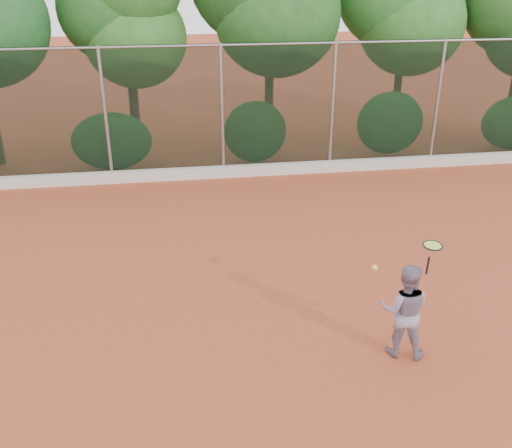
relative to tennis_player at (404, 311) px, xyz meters
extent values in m
plane|color=#A94527|center=(-1.86, 1.22, -0.75)|extent=(80.00, 80.00, 0.00)
cube|color=beige|center=(-1.86, 8.04, -0.60)|extent=(24.00, 0.20, 0.30)
imported|color=gray|center=(0.00, 0.00, 0.00)|extent=(0.88, 0.79, 1.49)
cube|color=black|center=(-1.86, 8.22, 1.00)|extent=(24.00, 0.01, 3.50)
cylinder|color=gray|center=(-1.86, 8.22, 2.70)|extent=(24.00, 0.06, 0.06)
cylinder|color=gray|center=(-4.86, 8.22, 1.00)|extent=(0.09, 0.09, 3.50)
cylinder|color=gray|center=(-1.86, 8.22, 1.00)|extent=(0.09, 0.09, 3.50)
cylinder|color=gray|center=(1.14, 8.22, 1.00)|extent=(0.09, 0.09, 3.50)
cylinder|color=gray|center=(4.14, 8.22, 1.00)|extent=(0.09, 0.09, 3.50)
cylinder|color=#402818|center=(-4.26, 10.52, 0.45)|extent=(0.28, 0.28, 2.40)
ellipsoid|color=#2C6221|center=(-4.06, 10.42, 2.65)|extent=(2.90, 2.40, 2.80)
ellipsoid|color=#1C4F1B|center=(-4.56, 10.72, 3.45)|extent=(3.20, 2.70, 3.10)
cylinder|color=#422D19|center=(-0.26, 10.22, 0.75)|extent=(0.26, 0.26, 3.00)
ellipsoid|color=#32722B|center=(-0.06, 10.12, 3.25)|extent=(3.60, 3.00, 3.50)
cylinder|color=#452B1A|center=(3.84, 10.42, 0.60)|extent=(0.24, 0.24, 2.70)
ellipsoid|color=#286021|center=(4.04, 10.32, 2.95)|extent=(3.20, 2.70, 3.10)
cylinder|color=#462F1A|center=(7.54, 10.02, 0.50)|extent=(0.28, 0.28, 2.50)
ellipsoid|color=#286827|center=(-4.86, 9.02, 0.10)|extent=(2.20, 1.16, 1.60)
ellipsoid|color=#2B6627|center=(-0.86, 9.02, 0.20)|extent=(1.80, 1.04, 1.76)
ellipsoid|color=#2C752C|center=(3.14, 9.02, 0.30)|extent=(2.00, 1.10, 1.84)
cylinder|color=black|center=(0.27, 0.01, 0.73)|extent=(0.03, 0.05, 0.29)
torus|color=black|center=(0.27, -0.05, 1.08)|extent=(0.29, 0.29, 0.05)
cylinder|color=#CBEC45|center=(0.27, -0.05, 1.08)|extent=(0.25, 0.24, 0.02)
sphere|color=#F1FA38|center=(-0.73, -0.52, 1.06)|extent=(0.07, 0.07, 0.07)
camera|label=1|loc=(-3.19, -6.61, 4.65)|focal=40.00mm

